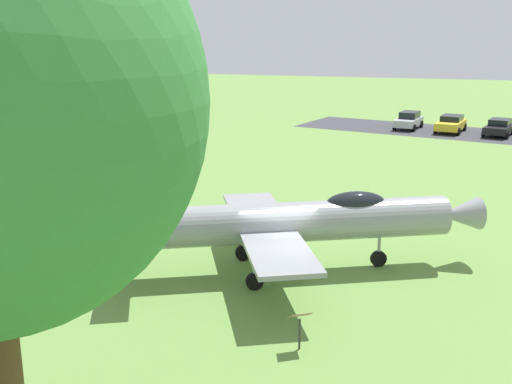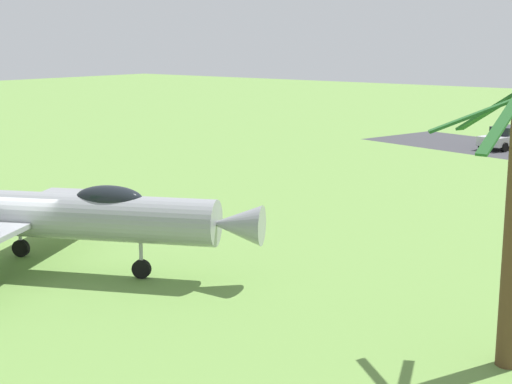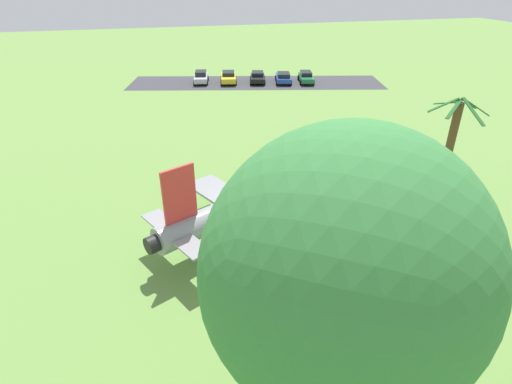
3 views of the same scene
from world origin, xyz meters
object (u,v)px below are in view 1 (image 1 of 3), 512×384
at_px(display_jet, 291,221).
at_px(parked_car_yellow, 451,123).
at_px(parked_car_silver, 409,120).
at_px(parked_car_black, 499,127).
at_px(info_plaque, 300,321).

relative_size(display_jet, parked_car_yellow, 2.84).
distance_m(parked_car_yellow, parked_car_silver, 3.74).
relative_size(display_jet, parked_car_black, 3.03).
xyz_separation_m(display_jet, info_plaque, (5.51, 1.66, -1.09)).
distance_m(parked_car_black, parked_car_silver, 7.71).
distance_m(display_jet, parked_car_black, 35.97).
bearing_deg(display_jet, parked_car_yellow, 55.31).
distance_m(display_jet, parked_car_silver, 36.63).
bearing_deg(parked_car_black, parked_car_silver, -89.48).
bearing_deg(parked_car_yellow, info_plaque, 5.63).
xyz_separation_m(parked_car_black, parked_car_silver, (-1.80, -7.50, 0.04)).
bearing_deg(parked_car_silver, display_jet, 7.86).
xyz_separation_m(info_plaque, parked_car_black, (-40.29, 7.43, -0.12)).
xyz_separation_m(parked_car_black, parked_car_yellow, (-0.92, -3.86, 0.02)).
distance_m(info_plaque, parked_car_black, 40.97).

